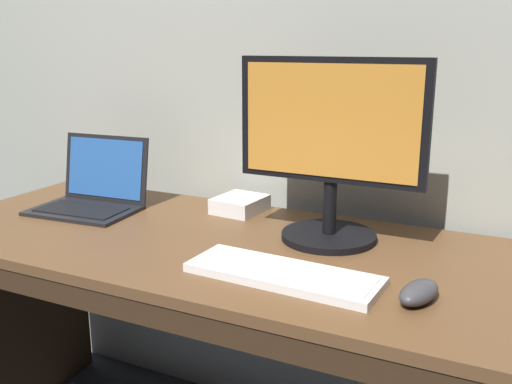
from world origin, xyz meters
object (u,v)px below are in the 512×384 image
at_px(external_drive_box, 240,204).
at_px(external_monitor, 330,149).
at_px(laptop_black, 93,193).
at_px(computer_mouse, 419,292).
at_px(wired_keyboard, 283,274).

bearing_deg(external_drive_box, external_monitor, -22.22).
distance_m(laptop_black, external_monitor, 0.77).
bearing_deg(external_drive_box, computer_mouse, -33.43).
xyz_separation_m(external_monitor, computer_mouse, (0.28, -0.27, -0.22)).
height_order(computer_mouse, external_drive_box, external_drive_box).
height_order(laptop_black, wired_keyboard, laptop_black).
bearing_deg(wired_keyboard, external_monitor, 89.00).
relative_size(laptop_black, external_monitor, 0.67).
relative_size(external_monitor, external_drive_box, 3.20).
xyz_separation_m(external_monitor, external_drive_box, (-0.32, 0.13, -0.22)).
distance_m(wired_keyboard, computer_mouse, 0.28).
relative_size(laptop_black, external_drive_box, 2.15).
relative_size(computer_mouse, external_drive_box, 0.81).
bearing_deg(computer_mouse, wired_keyboard, -162.45).
height_order(external_monitor, external_drive_box, external_monitor).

